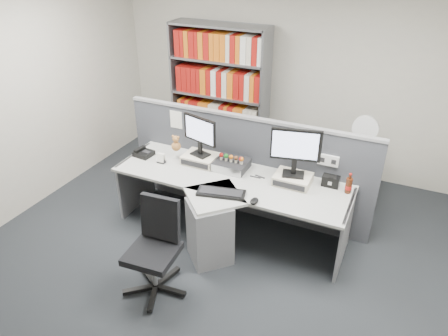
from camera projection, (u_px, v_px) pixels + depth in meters
The scene contains 21 objects.
ground at pixel (197, 275), 4.22m from camera, with size 5.50×5.50×0.00m, color #292C30.
room_shell at pixel (190, 109), 3.35m from camera, with size 5.04×5.54×2.72m.
partition at pixel (246, 166), 4.90m from camera, with size 3.00×0.08×1.27m.
desk at pixel (222, 208), 4.47m from camera, with size 2.60×1.20×0.72m.
monitor_riser_left at pixel (200, 159), 4.79m from camera, with size 0.38×0.31×0.10m.
monitor_riser_right at pixel (293, 179), 4.38m from camera, with size 0.38×0.31×0.10m.
monitor_left at pixel (200, 133), 4.63m from camera, with size 0.45×0.20×0.46m.
monitor_right at pixel (296, 149), 4.21m from camera, with size 0.51×0.21×0.52m.
desktop_pc at pixel (232, 165), 4.67m from camera, with size 0.36×0.32×0.10m.
figurines at pixel (233, 158), 4.60m from camera, with size 0.30×0.05×0.09m.
keyboard at pixel (221, 193), 4.22m from camera, with size 0.52×0.29×0.03m.
mouse at pixel (254, 201), 4.07m from camera, with size 0.08×0.12×0.05m, color black.
desk_phone at pixel (143, 153), 4.95m from camera, with size 0.22×0.21×0.09m.
desk_calendar at pixel (161, 159), 4.79m from camera, with size 0.10×0.07×0.12m.
plush_toy at pixel (176, 144), 4.82m from camera, with size 0.11×0.11×0.19m.
speaker at pixel (331, 181), 4.33m from camera, with size 0.18×0.10×0.12m, color black.
cola_bottle at pixel (349, 186), 4.21m from camera, with size 0.07×0.07×0.22m.
shelving_unit at pixel (220, 97), 6.01m from camera, with size 1.41×0.40×2.00m.
filing_cabinet at pixel (356, 180), 5.19m from camera, with size 0.45×0.61×0.70m.
desk_fan at pixel (365, 131), 4.87m from camera, with size 0.30×0.18×0.51m.
office_chair at pixel (156, 245), 3.87m from camera, with size 0.60×0.62×0.93m.
Camera 1 is at (1.57, -2.75, 3.01)m, focal length 33.34 mm.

